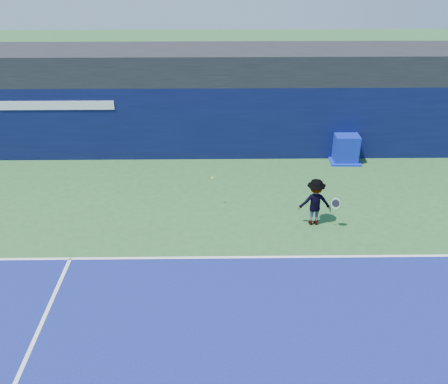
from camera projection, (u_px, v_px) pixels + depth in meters
The scene contains 7 objects.
ground at pixel (248, 331), 11.87m from camera, with size 80.00×80.00×0.00m, color #2A5E2A.
baseline at pixel (242, 257), 14.52m from camera, with size 24.00×0.10×0.01m, color white.
stadium_band at pixel (234, 64), 20.35m from camera, with size 36.00×3.00×1.20m, color black.
back_wall_assembly at pixel (234, 121), 20.45m from camera, with size 36.00×1.03×3.00m.
equipment_cart at pixel (345, 149), 20.33m from camera, with size 1.23×1.23×1.16m.
tennis_player at pixel (315, 202), 15.84m from camera, with size 1.25×0.68×1.58m.
tennis_ball at pixel (212, 178), 16.70m from camera, with size 0.08×0.08×0.08m.
Camera 1 is at (-0.70, -8.93, 8.49)m, focal length 40.00 mm.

